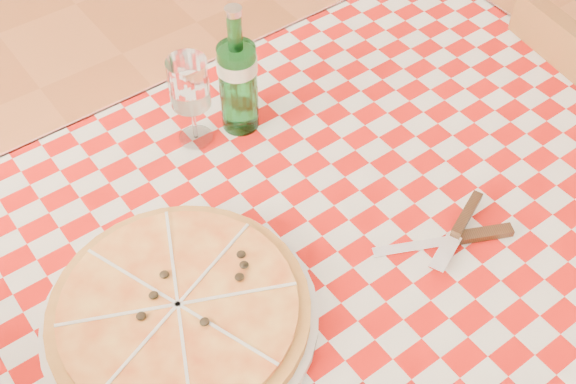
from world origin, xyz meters
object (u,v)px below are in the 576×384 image
chair_near (575,167)px  wine_glass (191,102)px  dining_table (320,273)px  pizza_plate (179,310)px  water_bottle (237,70)px

chair_near → wine_glass: 0.88m
dining_table → wine_glass: bearing=98.3°
pizza_plate → wine_glass: bearing=54.8°
dining_table → chair_near: chair_near is taller
pizza_plate → water_bottle: 0.40m
dining_table → wine_glass: size_ratio=7.27×
chair_near → water_bottle: size_ratio=3.55×
chair_near → pizza_plate: size_ratio=2.21×
water_bottle → chair_near: bearing=-24.2°
wine_glass → water_bottle: bearing=-11.2°
chair_near → pizza_plate: (-0.94, 0.02, 0.30)m
dining_table → pizza_plate: pizza_plate is taller
pizza_plate → water_bottle: size_ratio=1.60×
dining_table → pizza_plate: size_ratio=3.16×
wine_glass → pizza_plate: bearing=-125.2°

